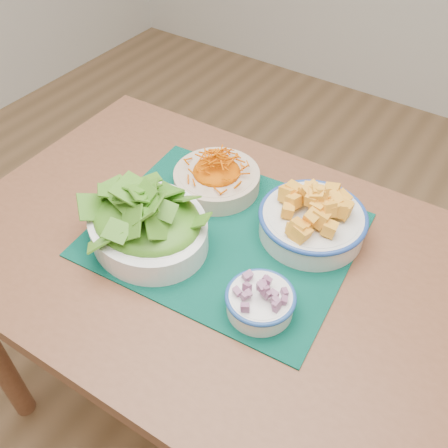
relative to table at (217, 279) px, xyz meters
The scene contains 7 objects.
ground 0.72m from the table, 160.35° to the left, with size 4.00×4.00×0.00m, color #956F48.
table is the anchor object (origin of this frame).
placemat 0.11m from the table, 104.53° to the left, with size 0.55×0.45×0.00m, color #012E25.
carrot_bowl 0.24m from the table, 124.70° to the left, with size 0.25×0.25×0.08m.
squash_bowl 0.26m from the table, 46.58° to the left, with size 0.28×0.28×0.11m.
lettuce_bowl 0.23m from the table, 155.82° to the right, with size 0.33×0.30×0.13m.
onion_bowl 0.23m from the table, 28.40° to the right, with size 0.15×0.15×0.07m.
Camera 1 is at (0.71, -0.70, 1.54)m, focal length 40.00 mm.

